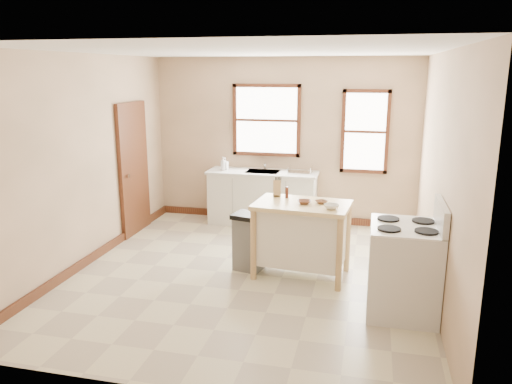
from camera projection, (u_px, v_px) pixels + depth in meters
floor at (249, 274)px, 6.48m from camera, size 5.00×5.00×0.00m
ceiling at (248, 51)px, 5.81m from camera, size 5.00×5.00×0.00m
wall_back at (284, 141)px, 8.51m from camera, size 4.50×0.04×2.80m
wall_left at (85, 161)px, 6.64m from camera, size 0.04×5.00×2.80m
wall_right at (441, 177)px, 5.65m from camera, size 0.04×5.00×2.80m
window_main at (266, 120)px, 8.47m from camera, size 1.17×0.06×1.22m
window_side at (365, 132)px, 8.14m from camera, size 0.77×0.06×1.37m
door_left at (134, 169)px, 7.95m from camera, size 0.06×0.90×2.10m
baseboard_back at (282, 217)px, 8.80m from camera, size 4.50×0.04×0.12m
baseboard_left at (94, 256)px, 6.96m from camera, size 0.04×5.00×0.12m
sink_counter at (263, 198)px, 8.52m from camera, size 1.86×0.62×0.92m
faucet at (265, 163)px, 8.55m from camera, size 0.03×0.03×0.22m
soap_bottle_a at (223, 164)px, 8.47m from camera, size 0.10×0.10×0.23m
soap_bottle_b at (225, 164)px, 8.51m from camera, size 0.10×0.10×0.21m
dish_rack at (300, 170)px, 8.27m from camera, size 0.47×0.41×0.10m
kitchen_island at (301, 239)px, 6.36m from camera, size 1.24×0.86×0.96m
knife_block at (277, 189)px, 6.57m from camera, size 0.12×0.12×0.20m
pepper_grinder at (287, 192)px, 6.48m from camera, size 0.05×0.05×0.15m
bowl_a at (304, 202)px, 6.21m from camera, size 0.20×0.20×0.04m
bowl_b at (321, 202)px, 6.23m from camera, size 0.21×0.21×0.04m
bowl_c at (331, 207)px, 5.98m from camera, size 0.20×0.20×0.06m
trash_bin at (249, 242)px, 6.57m from camera, size 0.46×0.41×0.77m
gas_stove at (404, 258)px, 5.34m from camera, size 0.79×0.81×1.26m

